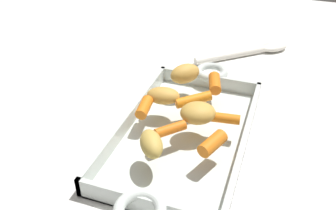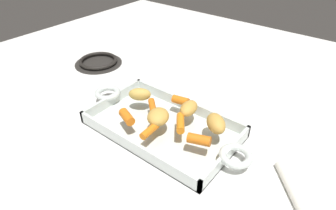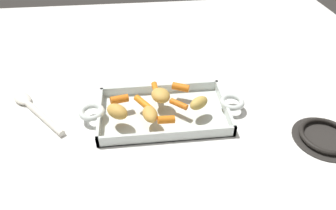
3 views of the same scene
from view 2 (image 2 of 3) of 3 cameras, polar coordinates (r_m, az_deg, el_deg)
name	(u,v)px [view 2 (image 2 of 3)]	position (r m, az deg, el deg)	size (l,w,h in m)	color
ground_plane	(162,129)	(0.70, -1.11, -4.91)	(1.73, 1.73, 0.00)	white
roasting_dish	(162,126)	(0.69, -1.12, -4.16)	(0.46, 0.21, 0.04)	silver
baby_carrot_short	(150,131)	(0.63, -3.69, -5.17)	(0.02, 0.02, 0.05)	orange
baby_carrot_northeast	(152,106)	(0.70, -3.15, -0.26)	(0.02, 0.02, 0.05)	orange
baby_carrot_center_right	(199,140)	(0.60, 6.24, -6.91)	(0.02, 0.02, 0.05)	orange
baby_carrot_northwest	(180,100)	(0.72, 2.37, 0.99)	(0.02, 0.02, 0.04)	orange
baby_carrot_center_left	(127,117)	(0.67, -8.25, -2.35)	(0.02, 0.02, 0.05)	orange
baby_carrot_southwest	(180,123)	(0.65, 2.47, -3.63)	(0.02, 0.02, 0.06)	orange
potato_whole	(216,123)	(0.64, 9.57, -3.65)	(0.06, 0.04, 0.04)	gold
potato_halved	(140,94)	(0.73, -5.66, 2.14)	(0.06, 0.03, 0.03)	gold
potato_golden_small	(158,117)	(0.65, -1.98, -2.34)	(0.06, 0.05, 0.03)	gold
potato_golden_large	(189,108)	(0.68, 4.18, -0.64)	(0.06, 0.04, 0.03)	gold
stove_burner_rear	(98,62)	(1.03, -13.77, 8.43)	(0.16, 0.16, 0.02)	#282623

